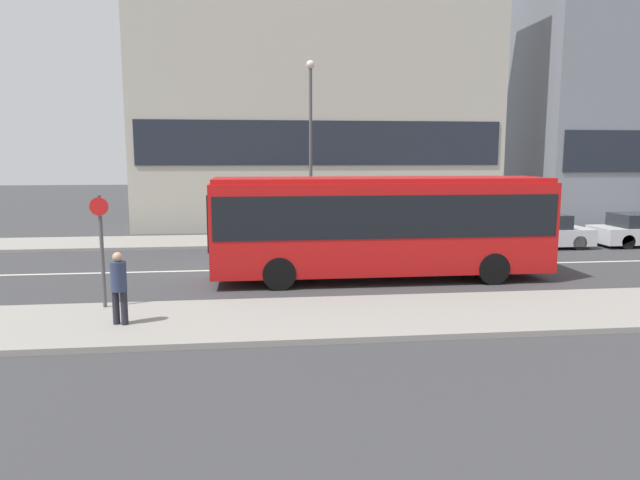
{
  "coord_description": "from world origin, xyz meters",
  "views": [
    {
      "loc": [
        1.14,
        -19.11,
        3.82
      ],
      "look_at": [
        3.15,
        -1.65,
        1.22
      ],
      "focal_mm": 32.0,
      "sensor_mm": 36.0,
      "label": 1
    }
  ],
  "objects_px": {
    "city_bus": "(380,221)",
    "bus_stop_sign": "(101,243)",
    "pedestrian_near_stop": "(119,284)",
    "street_lamp": "(311,134)",
    "parked_car_0": "(541,232)"
  },
  "relations": [
    {
      "from": "city_bus",
      "to": "parked_car_0",
      "type": "distance_m",
      "value": 9.71
    },
    {
      "from": "pedestrian_near_stop",
      "to": "bus_stop_sign",
      "type": "distance_m",
      "value": 1.83
    },
    {
      "from": "pedestrian_near_stop",
      "to": "street_lamp",
      "type": "relative_size",
      "value": 0.21
    },
    {
      "from": "pedestrian_near_stop",
      "to": "street_lamp",
      "type": "distance_m",
      "value": 13.69
    },
    {
      "from": "pedestrian_near_stop",
      "to": "bus_stop_sign",
      "type": "relative_size",
      "value": 0.59
    },
    {
      "from": "pedestrian_near_stop",
      "to": "bus_stop_sign",
      "type": "bearing_deg",
      "value": 133.07
    },
    {
      "from": "bus_stop_sign",
      "to": "city_bus",
      "type": "bearing_deg",
      "value": 21.61
    },
    {
      "from": "city_bus",
      "to": "street_lamp",
      "type": "xyz_separation_m",
      "value": [
        -1.42,
        7.47,
        2.92
      ]
    },
    {
      "from": "pedestrian_near_stop",
      "to": "street_lamp",
      "type": "height_order",
      "value": "street_lamp"
    },
    {
      "from": "parked_car_0",
      "to": "street_lamp",
      "type": "distance_m",
      "value": 10.56
    },
    {
      "from": "pedestrian_near_stop",
      "to": "city_bus",
      "type": "bearing_deg",
      "value": 51.46
    },
    {
      "from": "street_lamp",
      "to": "pedestrian_near_stop",
      "type": "bearing_deg",
      "value": -114.32
    },
    {
      "from": "parked_car_0",
      "to": "bus_stop_sign",
      "type": "xyz_separation_m",
      "value": [
        -15.63,
        -8.28,
        1.08
      ]
    },
    {
      "from": "city_bus",
      "to": "bus_stop_sign",
      "type": "distance_m",
      "value": 8.14
    },
    {
      "from": "city_bus",
      "to": "bus_stop_sign",
      "type": "relative_size",
      "value": 3.76
    }
  ]
}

